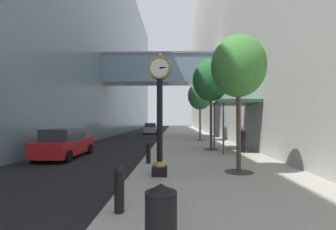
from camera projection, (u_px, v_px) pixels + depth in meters
ground_plane at (161, 137)px, 28.84m from camera, size 110.00×110.00×0.00m
sidewalk_right at (188, 135)px, 31.74m from camera, size 6.93×80.00×0.14m
building_block_left at (83, 36)px, 32.37m from camera, size 22.79×80.00×27.66m
building_block_right at (246, 13)px, 31.84m from camera, size 9.00×80.00×33.62m
street_clock at (160, 108)px, 8.70m from camera, size 0.84×0.55×4.57m
bollard_nearest at (119, 188)px, 5.24m from camera, size 0.23×0.23×1.04m
bollard_third at (148, 152)px, 11.08m from camera, size 0.23×0.23×1.04m
street_tree_near at (238, 67)px, 9.30m from camera, size 2.15×2.15×5.44m
street_tree_mid_near at (211, 80)px, 16.28m from camera, size 2.54×2.54×6.30m
street_tree_mid_far at (200, 96)px, 23.23m from camera, size 2.42×2.42×5.84m
trash_bin at (161, 215)px, 3.76m from camera, size 0.53×0.53×1.05m
pedestrian_walking at (243, 139)px, 14.93m from camera, size 0.52×0.49×1.57m
storefront_awning at (235, 104)px, 15.58m from camera, size 2.40×3.60×3.30m
car_red_near at (65, 144)px, 13.55m from camera, size 2.04×4.55×1.70m
car_silver_mid at (151, 129)px, 36.21m from camera, size 2.19×4.36×1.67m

